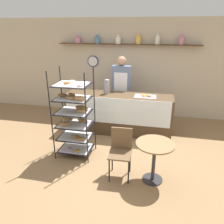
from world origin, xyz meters
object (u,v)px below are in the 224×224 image
object	(u,v)px
cafe_table	(154,153)
cafe_chair	(121,148)
coffee_carafe	(107,87)
pastry_rack	(75,116)
person_worker	(121,88)
donut_tray_counter	(146,96)

from	to	relation	value
cafe_table	cafe_chair	size ratio (longest dim) A/B	0.83
coffee_carafe	pastry_rack	bearing A→B (deg)	-105.65
cafe_table	pastry_rack	bearing A→B (deg)	161.77
pastry_rack	person_worker	bearing A→B (deg)	70.66
cafe_table	donut_tray_counter	size ratio (longest dim) A/B	1.46
cafe_table	coffee_carafe	xyz separation A→B (m)	(-1.22, 1.76, 0.60)
coffee_carafe	donut_tray_counter	world-z (taller)	coffee_carafe
pastry_rack	cafe_table	world-z (taller)	pastry_rack
cafe_chair	donut_tray_counter	bearing A→B (deg)	77.14
donut_tray_counter	person_worker	bearing A→B (deg)	140.26
cafe_chair	coffee_carafe	world-z (taller)	coffee_carafe
person_worker	cafe_chair	xyz separation A→B (m)	(0.38, -2.21, -0.45)
cafe_table	cafe_chair	bearing A→B (deg)	174.40
cafe_table	cafe_chair	xyz separation A→B (m)	(-0.57, 0.06, -0.00)
pastry_rack	cafe_chair	bearing A→B (deg)	-24.75
cafe_table	donut_tray_counter	distance (m)	1.78
person_worker	cafe_table	xyz separation A→B (m)	(0.95, -2.26, -0.45)
person_worker	cafe_chair	world-z (taller)	person_worker
person_worker	coffee_carafe	distance (m)	0.59
cafe_chair	pastry_rack	bearing A→B (deg)	152.31
person_worker	donut_tray_counter	size ratio (longest dim) A/B	3.64
cafe_chair	person_worker	bearing A→B (deg)	96.94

